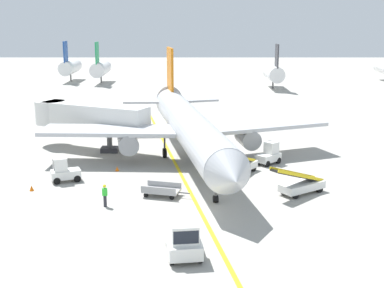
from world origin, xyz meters
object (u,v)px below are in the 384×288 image
object	(u,v)px
belt_loader_forward_hold	(303,184)
safety_cone_nose_right	(119,169)
airliner	(191,126)
safety_cone_nose_left	(34,188)
ground_crew_marshaller	(107,195)
baggage_tug_near_wing	(66,171)
belt_loader_aft_hold	(242,165)
baggage_tug_by_cargo_door	(272,154)
baggage_cart_loaded	(164,190)
safety_cone_wingtip_right	(237,158)
pushback_tug	(186,239)
safety_cone_wingtip_left	(167,151)
jet_bridge	(86,116)

from	to	relation	value
belt_loader_forward_hold	safety_cone_nose_right	distance (m)	16.58
airliner	safety_cone_nose_left	distance (m)	15.87
ground_crew_marshaller	safety_cone_nose_left	distance (m)	7.45
baggage_tug_near_wing	belt_loader_aft_hold	xyz separation A→B (m)	(15.01, 2.29, -0.15)
baggage_tug_by_cargo_door	baggage_cart_loaded	bearing A→B (deg)	-136.52
baggage_tug_near_wing	safety_cone_nose_left	world-z (taller)	baggage_tug_near_wing
belt_loader_aft_hold	safety_cone_wingtip_right	world-z (taller)	belt_loader_aft_hold
safety_cone_nose_left	safety_cone_wingtip_right	world-z (taller)	same
belt_loader_forward_hold	belt_loader_aft_hold	bearing A→B (deg)	129.09
belt_loader_aft_hold	safety_cone_nose_left	world-z (taller)	belt_loader_aft_hold
airliner	baggage_cart_loaded	bearing A→B (deg)	-101.29
belt_loader_forward_hold	belt_loader_aft_hold	distance (m)	6.94
safety_cone_nose_left	pushback_tug	bearing A→B (deg)	-43.22
pushback_tug	safety_cone_nose_left	bearing A→B (deg)	136.78
pushback_tug	baggage_cart_loaded	xyz separation A→B (m)	(-1.89, 10.36, -0.53)
baggage_tug_near_wing	ground_crew_marshaller	distance (m)	7.46
baggage_tug_near_wing	safety_cone_nose_left	distance (m)	3.23
belt_loader_aft_hold	safety_cone_wingtip_left	distance (m)	10.23
airliner	pushback_tug	xyz separation A→B (m)	(-0.19, -20.77, -2.42)
baggage_cart_loaded	safety_cone_nose_right	size ratio (longest dim) A/B	8.71
pushback_tug	baggage_tug_near_wing	size ratio (longest dim) A/B	1.41
jet_bridge	belt_loader_forward_hold	size ratio (longest dim) A/B	2.64
safety_cone_wingtip_right	baggage_tug_by_cargo_door	bearing A→B (deg)	-23.47
pushback_tug	belt_loader_aft_hold	distance (m)	16.98
belt_loader_forward_hold	belt_loader_aft_hold	world-z (taller)	same
baggage_cart_loaded	baggage_tug_by_cargo_door	bearing A→B (deg)	43.48
baggage_tug_by_cargo_door	belt_loader_aft_hold	bearing A→B (deg)	-134.05
pushback_tug	safety_cone_wingtip_right	xyz separation A→B (m)	(4.70, 20.92, -0.77)
pushback_tug	baggage_tug_near_wing	world-z (taller)	pushback_tug
safety_cone_wingtip_left	safety_cone_wingtip_right	size ratio (longest dim) A/B	1.00
airliner	jet_bridge	size ratio (longest dim) A/B	2.76
jet_bridge	baggage_tug_near_wing	distance (m)	11.70
ground_crew_marshaller	safety_cone_wingtip_right	world-z (taller)	ground_crew_marshaller
airliner	safety_cone_nose_left	world-z (taller)	airliner
jet_bridge	safety_cone_wingtip_left	world-z (taller)	jet_bridge
baggage_cart_loaded	safety_cone_wingtip_left	world-z (taller)	baggage_cart_loaded
baggage_tug_by_cargo_door	safety_cone_wingtip_right	xyz separation A→B (m)	(-3.12, 1.35, -0.71)
baggage_tug_by_cargo_door	ground_crew_marshaller	bearing A→B (deg)	-139.95
safety_cone_nose_right	jet_bridge	bearing A→B (deg)	119.01
pushback_tug	belt_loader_forward_hold	distance (m)	14.20
baggage_tug_near_wing	safety_cone_nose_right	bearing A→B (deg)	37.96
baggage_cart_loaded	safety_cone_nose_right	world-z (taller)	baggage_cart_loaded
pushback_tug	jet_bridge	bearing A→B (deg)	113.15
pushback_tug	safety_cone_nose_right	world-z (taller)	pushback_tug
baggage_cart_loaded	jet_bridge	bearing A→B (deg)	120.82
belt_loader_aft_hold	safety_cone_wingtip_left	xyz separation A→B (m)	(-7.03, 7.41, -0.56)
baggage_cart_loaded	safety_cone_nose_left	size ratio (longest dim) A/B	8.71
ground_crew_marshaller	belt_loader_forward_hold	bearing A→B (deg)	10.96
safety_cone_nose_left	airliner	bearing A→B (deg)	36.02
airliner	baggage_tug_by_cargo_door	xyz separation A→B (m)	(7.63, -1.21, -2.49)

